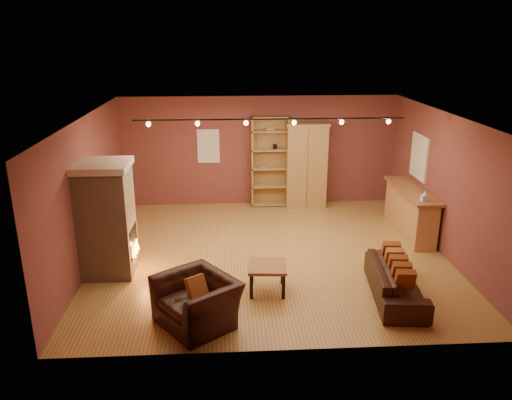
{
  "coord_description": "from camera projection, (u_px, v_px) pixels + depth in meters",
  "views": [
    {
      "loc": [
        -0.84,
        -9.25,
        4.27
      ],
      "look_at": [
        -0.27,
        0.2,
        1.1
      ],
      "focal_mm": 35.0,
      "sensor_mm": 36.0,
      "label": 1
    }
  ],
  "objects": [
    {
      "name": "floor",
      "position": [
        270.0,
        254.0,
        10.16
      ],
      "size": [
        7.0,
        7.0,
        0.0
      ],
      "primitive_type": "plane",
      "color": "olive",
      "rests_on": "ground"
    },
    {
      "name": "armchair",
      "position": [
        197.0,
        294.0,
        7.58
      ],
      "size": [
        1.3,
        1.38,
        1.01
      ],
      "rotation": [
        0.0,
        0.0,
        -0.93
      ],
      "color": "black",
      "rests_on": "floor"
    },
    {
      "name": "tissue_box",
      "position": [
        424.0,
        197.0,
        10.1
      ],
      "size": [
        0.13,
        0.13,
        0.23
      ],
      "rotation": [
        0.0,
        0.0,
        0.04
      ],
      "color": "#94D0ED",
      "rests_on": "bar_counter"
    },
    {
      "name": "right_window",
      "position": [
        419.0,
        157.0,
        11.16
      ],
      "size": [
        0.05,
        0.9,
        1.0
      ],
      "primitive_type": "cube",
      "color": "white",
      "rests_on": "right_wall"
    },
    {
      "name": "bookcase",
      "position": [
        270.0,
        160.0,
        12.76
      ],
      "size": [
        0.95,
        0.37,
        2.33
      ],
      "color": "tan",
      "rests_on": "floor"
    },
    {
      "name": "fireplace",
      "position": [
        107.0,
        219.0,
        9.08
      ],
      "size": [
        1.01,
        0.98,
        2.12
      ],
      "color": "tan",
      "rests_on": "floor"
    },
    {
      "name": "back_wall",
      "position": [
        259.0,
        151.0,
        12.79
      ],
      "size": [
        7.0,
        0.02,
        2.8
      ],
      "primitive_type": "cube",
      "color": "brown",
      "rests_on": "floor"
    },
    {
      "name": "coffee_table",
      "position": [
        267.0,
        269.0,
        8.58
      ],
      "size": [
        0.7,
        0.7,
        0.49
      ],
      "rotation": [
        0.0,
        0.0,
        -0.07
      ],
      "color": "#9B6338",
      "rests_on": "floor"
    },
    {
      "name": "track_rail",
      "position": [
        270.0,
        121.0,
        9.49
      ],
      "size": [
        5.2,
        0.09,
        0.13
      ],
      "color": "black",
      "rests_on": "ceiling"
    },
    {
      "name": "right_wall",
      "position": [
        446.0,
        185.0,
        9.91
      ],
      "size": [
        0.02,
        6.5,
        2.8
      ],
      "primitive_type": "cube",
      "color": "brown",
      "rests_on": "floor"
    },
    {
      "name": "armoire",
      "position": [
        306.0,
        165.0,
        12.69
      ],
      "size": [
        1.07,
        0.61,
        2.17
      ],
      "color": "tan",
      "rests_on": "floor"
    },
    {
      "name": "loveseat",
      "position": [
        396.0,
        275.0,
        8.4
      ],
      "size": [
        0.78,
        1.98,
        0.79
      ],
      "rotation": [
        0.0,
        0.0,
        1.46
      ],
      "color": "black",
      "rests_on": "floor"
    },
    {
      "name": "bar_counter",
      "position": [
        410.0,
        211.0,
        11.05
      ],
      "size": [
        0.59,
        2.17,
        1.04
      ],
      "color": "tan",
      "rests_on": "floor"
    },
    {
      "name": "back_window",
      "position": [
        208.0,
        146.0,
        12.65
      ],
      "size": [
        0.56,
        0.04,
        0.86
      ],
      "primitive_type": "cube",
      "color": "white",
      "rests_on": "back_wall"
    },
    {
      "name": "left_wall",
      "position": [
        88.0,
        192.0,
        9.51
      ],
      "size": [
        0.02,
        6.5,
        2.8
      ],
      "primitive_type": "cube",
      "color": "brown",
      "rests_on": "floor"
    },
    {
      "name": "ceiling",
      "position": [
        271.0,
        117.0,
        9.27
      ],
      "size": [
        7.0,
        7.0,
        0.0
      ],
      "primitive_type": "plane",
      "rotation": [
        3.14,
        0.0,
        0.0
      ],
      "color": "brown",
      "rests_on": "back_wall"
    }
  ]
}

